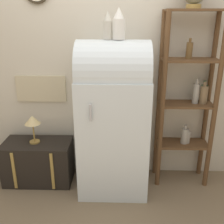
# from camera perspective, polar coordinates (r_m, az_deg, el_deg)

# --- Properties ---
(ground_plane) EXTENTS (12.00, 12.00, 0.00)m
(ground_plane) POSITION_cam_1_polar(r_m,az_deg,el_deg) (2.85, 0.12, -18.35)
(ground_plane) COLOR #7A664C
(wall_back) EXTENTS (7.00, 0.09, 2.70)m
(wall_back) POSITION_cam_1_polar(r_m,az_deg,el_deg) (2.84, 0.36, 11.58)
(wall_back) COLOR beige
(wall_back) RESTS_ON ground_plane
(refrigerator) EXTENTS (0.70, 0.64, 1.57)m
(refrigerator) POSITION_cam_1_polar(r_m,az_deg,el_deg) (2.65, 0.27, -0.97)
(refrigerator) COLOR silver
(refrigerator) RESTS_ON ground_plane
(suitcase_trunk) EXTENTS (0.74, 0.40, 0.47)m
(suitcase_trunk) POSITION_cam_1_polar(r_m,az_deg,el_deg) (3.10, -15.69, -10.32)
(suitcase_trunk) COLOR black
(suitcase_trunk) RESTS_ON ground_plane
(shelf_unit) EXTENTS (0.58, 0.29, 1.84)m
(shelf_unit) POSITION_cam_1_polar(r_m,az_deg,el_deg) (2.82, 16.20, 3.23)
(shelf_unit) COLOR brown
(shelf_unit) RESTS_ON ground_plane
(vase_left) EXTENTS (0.08, 0.08, 0.25)m
(vase_left) POSITION_cam_1_polar(r_m,az_deg,el_deg) (2.48, -0.95, 18.16)
(vase_left) COLOR beige
(vase_left) RESTS_ON refrigerator
(vase_center) EXTENTS (0.11, 0.11, 0.28)m
(vase_center) POSITION_cam_1_polar(r_m,az_deg,el_deg) (2.47, 1.49, 18.47)
(vase_center) COLOR white
(vase_center) RESTS_ON refrigerator
(desk_lamp) EXTENTS (0.17, 0.17, 0.31)m
(desk_lamp) POSITION_cam_1_polar(r_m,az_deg,el_deg) (2.91, -16.92, -2.04)
(desk_lamp) COLOR #AD8942
(desk_lamp) RESTS_ON suitcase_trunk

